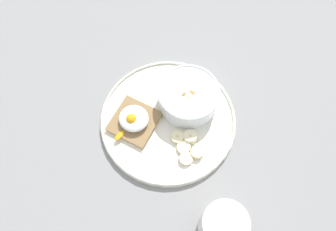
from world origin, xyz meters
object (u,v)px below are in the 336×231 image
object	(u,v)px
poached_egg	(133,119)
banana_slice_back	(186,158)
banana_slice_front	(197,152)
banana_slice_left	(184,147)
toast_slice	(135,121)
oatmeal_bowl	(188,97)
coffee_mug	(222,227)
banana_slice_inner	(190,137)
banana_slice_right	(177,137)

from	to	relation	value
poached_egg	banana_slice_back	size ratio (longest dim) A/B	2.67
banana_slice_front	banana_slice_left	bearing A→B (deg)	2.32
toast_slice	banana_slice_back	bearing A→B (deg)	168.01
oatmeal_bowl	banana_slice_back	size ratio (longest dim) A/B	3.98
banana_slice_front	coffee_mug	bearing A→B (deg)	129.10
toast_slice	poached_egg	size ratio (longest dim) A/B	1.08
banana_slice_inner	coffee_mug	distance (cm)	19.22
banana_slice_front	banana_slice_back	bearing A→B (deg)	53.24
banana_slice_back	toast_slice	bearing A→B (deg)	-11.99
banana_slice_left	banana_slice_inner	xyz separation A→B (cm)	(-0.31, -2.57, 0.26)
poached_egg	banana_slice_left	size ratio (longest dim) A/B	2.13
banana_slice_front	toast_slice	bearing A→B (deg)	-2.75
toast_slice	coffee_mug	size ratio (longest dim) A/B	0.88
poached_egg	banana_slice_left	xyz separation A→B (cm)	(-12.03, 0.72, -1.75)
banana_slice_back	banana_slice_front	bearing A→B (deg)	-126.76
banana_slice_inner	banana_slice_back	bearing A→B (deg)	102.85
banana_slice_back	coffee_mug	distance (cm)	15.34
banana_slice_front	banana_slice_left	xyz separation A→B (cm)	(2.94, 0.12, -0.17)
coffee_mug	toast_slice	bearing A→B (deg)	-27.21
banana_slice_front	banana_slice_left	world-z (taller)	banana_slice_front
oatmeal_bowl	banana_slice_front	world-z (taller)	oatmeal_bowl
toast_slice	banana_slice_left	bearing A→B (deg)	176.02
toast_slice	banana_slice_back	size ratio (longest dim) A/B	2.90
banana_slice_left	banana_slice_inner	distance (cm)	2.60
oatmeal_bowl	banana_slice_inner	distance (cm)	8.75
poached_egg	banana_slice_inner	size ratio (longest dim) A/B	2.08
oatmeal_bowl	poached_egg	size ratio (longest dim) A/B	1.49
banana_slice_inner	banana_slice_left	bearing A→B (deg)	83.01
poached_egg	coffee_mug	bearing A→B (deg)	153.03
poached_egg	toast_slice	bearing A→B (deg)	-105.44
poached_egg	banana_slice_front	xyz separation A→B (cm)	(-14.97, 0.60, -1.58)
oatmeal_bowl	banana_slice_inner	bearing A→B (deg)	117.01
banana_slice_back	coffee_mug	bearing A→B (deg)	138.95
banana_slice_right	coffee_mug	size ratio (longest dim) A/B	0.27
toast_slice	poached_egg	distance (cm)	1.71
oatmeal_bowl	banana_slice_inner	xyz separation A→B (cm)	(-3.87, 7.58, -2.05)
banana_slice_front	banana_slice_right	bearing A→B (deg)	-14.88
banana_slice_front	banana_slice_back	xyz separation A→B (cm)	(1.58, 2.12, -0.14)
banana_slice_left	banana_slice_back	size ratio (longest dim) A/B	1.26
toast_slice	banana_slice_right	bearing A→B (deg)	-176.32
banana_slice_left	coffee_mug	distance (cm)	17.65
banana_slice_front	coffee_mug	distance (cm)	15.73
banana_slice_right	banana_slice_inner	distance (cm)	2.70
poached_egg	banana_slice_front	bearing A→B (deg)	177.70
oatmeal_bowl	banana_slice_front	bearing A→B (deg)	122.91
oatmeal_bowl	banana_slice_inner	world-z (taller)	oatmeal_bowl
toast_slice	banana_slice_left	size ratio (longest dim) A/B	2.31
banana_slice_right	banana_slice_inner	world-z (taller)	banana_slice_inner
poached_egg	coffee_mug	xyz separation A→B (cm)	(-24.69, 12.56, 1.56)
banana_slice_back	banana_slice_right	world-z (taller)	banana_slice_back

